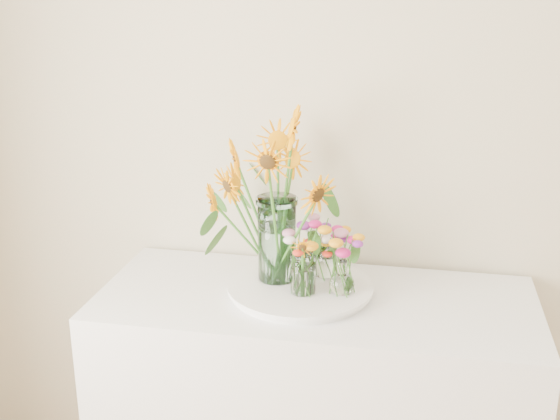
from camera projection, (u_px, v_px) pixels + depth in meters
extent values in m
cube|color=white|center=(313.00, 417.00, 2.39)|extent=(1.40, 0.60, 0.90)
cylinder|color=white|center=(300.00, 289.00, 2.27)|extent=(0.45, 0.45, 0.02)
cylinder|color=#BEECE8|center=(277.00, 239.00, 2.27)|extent=(0.14, 0.14, 0.29)
cylinder|color=white|center=(303.00, 274.00, 2.19)|extent=(0.10, 0.10, 0.14)
cylinder|color=white|center=(326.00, 261.00, 2.32)|extent=(0.07, 0.07, 0.12)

